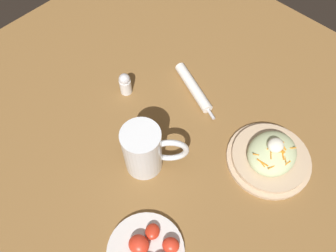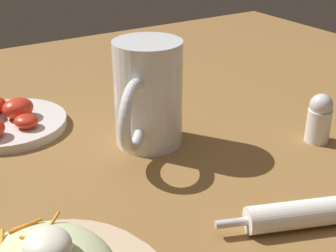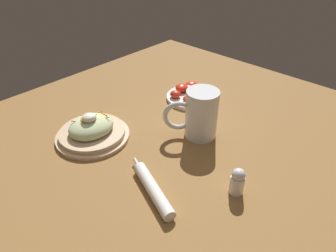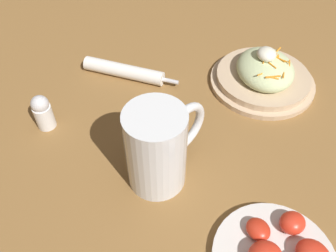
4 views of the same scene
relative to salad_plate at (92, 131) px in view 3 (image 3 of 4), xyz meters
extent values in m
plane|color=olive|center=(0.14, -0.27, -0.03)|extent=(1.43, 1.43, 0.00)
cylinder|color=#D1B28E|center=(0.00, 0.00, -0.02)|extent=(0.23, 0.23, 0.01)
cylinder|color=#D1B28E|center=(0.00, 0.00, -0.01)|extent=(0.20, 0.20, 0.01)
ellipsoid|color=beige|center=(0.00, 0.00, 0.02)|extent=(0.14, 0.12, 0.06)
cylinder|color=orange|center=(-0.01, 0.00, 0.04)|extent=(0.02, 0.02, 0.01)
cylinder|color=orange|center=(0.05, 0.00, 0.04)|extent=(0.01, 0.03, 0.00)
cylinder|color=orange|center=(0.00, 0.04, 0.04)|extent=(0.02, 0.02, 0.00)
cylinder|color=orange|center=(0.01, 0.05, 0.03)|extent=(0.02, 0.01, 0.01)
cylinder|color=orange|center=(0.00, 0.02, 0.04)|extent=(0.02, 0.02, 0.00)
cylinder|color=orange|center=(-0.02, 0.01, 0.04)|extent=(0.02, 0.03, 0.00)
cylinder|color=orange|center=(-0.01, -0.01, 0.04)|extent=(0.02, 0.01, 0.00)
cylinder|color=orange|center=(-0.01, 0.00, 0.04)|extent=(0.03, 0.01, 0.01)
cylinder|color=orange|center=(0.00, -0.01, 0.04)|extent=(0.03, 0.01, 0.01)
cylinder|color=orange|center=(0.00, 0.02, 0.04)|extent=(0.02, 0.02, 0.00)
cylinder|color=orange|center=(0.04, 0.02, 0.04)|extent=(0.02, 0.01, 0.01)
cylinder|color=orange|center=(0.05, 0.00, 0.03)|extent=(0.01, 0.02, 0.01)
cylinder|color=orange|center=(0.04, -0.02, 0.04)|extent=(0.02, 0.02, 0.01)
cylinder|color=orange|center=(-0.01, 0.01, 0.04)|extent=(0.02, 0.02, 0.00)
cylinder|color=orange|center=(-0.03, 0.03, 0.04)|extent=(0.02, 0.02, 0.01)
cylinder|color=orange|center=(0.02, 0.00, 0.04)|extent=(0.02, 0.01, 0.01)
ellipsoid|color=white|center=(0.00, 0.00, 0.05)|extent=(0.04, 0.04, 0.02)
cylinder|color=white|center=(0.24, -0.24, 0.05)|extent=(0.10, 0.10, 0.16)
cylinder|color=#B76B14|center=(0.24, -0.24, 0.01)|extent=(0.09, 0.09, 0.08)
cylinder|color=white|center=(0.24, -0.24, 0.06)|extent=(0.09, 0.09, 0.01)
torus|color=white|center=(0.19, -0.19, 0.05)|extent=(0.08, 0.08, 0.10)
cylinder|color=white|center=(-0.04, -0.31, -0.01)|extent=(0.10, 0.19, 0.03)
cylinder|color=silver|center=(0.00, -0.20, -0.01)|extent=(0.02, 0.04, 0.01)
cylinder|color=silver|center=(0.40, -0.07, -0.02)|extent=(0.18, 0.18, 0.01)
ellipsoid|color=red|center=(0.35, -0.04, 0.00)|extent=(0.05, 0.05, 0.03)
ellipsoid|color=red|center=(0.44, -0.04, 0.00)|extent=(0.07, 0.07, 0.03)
ellipsoid|color=red|center=(0.40, -0.02, 0.00)|extent=(0.07, 0.07, 0.03)
ellipsoid|color=red|center=(0.44, -0.06, 0.00)|extent=(0.05, 0.04, 0.02)
ellipsoid|color=red|center=(0.40, -0.09, 0.00)|extent=(0.06, 0.06, 0.03)
ellipsoid|color=red|center=(0.36, -0.09, 0.00)|extent=(0.05, 0.05, 0.02)
ellipsoid|color=red|center=(0.42, -0.04, 0.00)|extent=(0.06, 0.06, 0.03)
ellipsoid|color=red|center=(0.42, -0.04, 0.00)|extent=(0.04, 0.05, 0.03)
cylinder|color=white|center=(0.11, -0.45, 0.00)|extent=(0.04, 0.04, 0.05)
sphere|color=silver|center=(0.11, -0.45, 0.03)|extent=(0.03, 0.03, 0.03)
camera|label=1|loc=(0.47, 0.07, 0.79)|focal=35.10mm
camera|label=2|loc=(-0.32, 0.08, 0.31)|focal=50.67mm
camera|label=3|loc=(-0.40, -0.69, 0.54)|focal=32.24mm
camera|label=4|loc=(0.59, -0.23, 0.50)|focal=37.99mm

